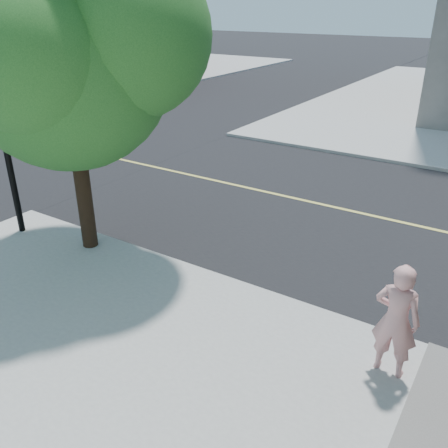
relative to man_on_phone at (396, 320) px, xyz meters
The scene contains 5 objects.
ground 8.12m from the man_on_phone, behind, with size 140.00×140.00×0.00m, color black.
road_ew 9.70m from the man_on_phone, 146.04° to the left, with size 140.00×9.00×0.01m, color black.
sidewalk_nw 38.26m from the man_on_phone, 144.17° to the left, with size 26.00×25.00×0.12m, color #A9A8A6.
man_on_phone is the anchor object (origin of this frame).
street_tree 7.07m from the man_on_phone, behind, with size 4.80×4.36×6.37m.
Camera 1 is at (8.89, -6.50, 4.83)m, focal length 38.20 mm.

